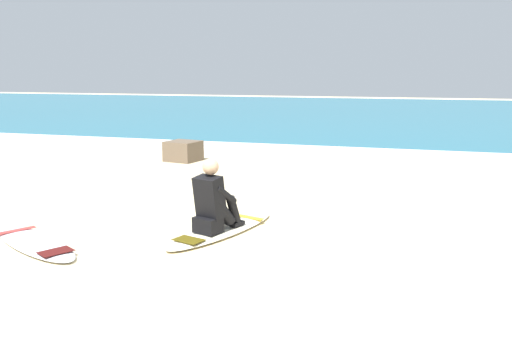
{
  "coord_description": "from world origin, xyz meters",
  "views": [
    {
      "loc": [
        2.28,
        -6.25,
        2.1
      ],
      "look_at": [
        -0.09,
        1.4,
        0.55
      ],
      "focal_mm": 37.89,
      "sensor_mm": 36.0,
      "label": 1
    }
  ],
  "objects_px": {
    "shoreline_rock": "(183,151)",
    "surfboard_spare_near": "(34,242)",
    "surfboard_main": "(223,230)",
    "surfer_seated": "(214,203)"
  },
  "relations": [
    {
      "from": "shoreline_rock",
      "to": "surfboard_spare_near",
      "type": "bearing_deg",
      "value": -81.67
    },
    {
      "from": "surfboard_main",
      "to": "shoreline_rock",
      "type": "height_order",
      "value": "shoreline_rock"
    },
    {
      "from": "surfboard_spare_near",
      "to": "shoreline_rock",
      "type": "bearing_deg",
      "value": 98.33
    },
    {
      "from": "shoreline_rock",
      "to": "surfer_seated",
      "type": "bearing_deg",
      "value": -61.54
    },
    {
      "from": "surfboard_main",
      "to": "surfboard_spare_near",
      "type": "distance_m",
      "value": 2.35
    },
    {
      "from": "surfboard_spare_near",
      "to": "shoreline_rock",
      "type": "xyz_separation_m",
      "value": [
        -0.93,
        6.37,
        0.2
      ]
    },
    {
      "from": "surfer_seated",
      "to": "surfboard_spare_near",
      "type": "bearing_deg",
      "value": -152.54
    },
    {
      "from": "surfer_seated",
      "to": "surfboard_spare_near",
      "type": "distance_m",
      "value": 2.25
    },
    {
      "from": "surfboard_spare_near",
      "to": "surfer_seated",
      "type": "bearing_deg",
      "value": 27.46
    },
    {
      "from": "surfer_seated",
      "to": "shoreline_rock",
      "type": "distance_m",
      "value": 6.09
    }
  ]
}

